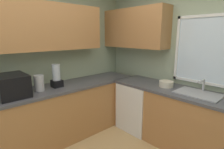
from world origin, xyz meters
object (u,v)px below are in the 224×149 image
dishwasher (139,106)px  bowl (166,84)px  microwave (12,86)px  sink_assembly (198,93)px  kettle (39,83)px  blender_appliance (57,77)px

dishwasher → bowl: (0.49, 0.03, 0.51)m
microwave → sink_assembly: microwave is taller
kettle → sink_assembly: size_ratio=0.40×
kettle → bowl: (1.13, 1.54, -0.07)m
bowl → blender_appliance: 1.71m
dishwasher → blender_appliance: size_ratio=2.34×
bowl → microwave: bearing=-121.4°
microwave → bowl: (1.15, 1.89, -0.10)m
microwave → bowl: microwave is taller
microwave → kettle: size_ratio=2.06×
kettle → sink_assembly: bearing=43.6°
microwave → blender_appliance: bearing=90.0°
microwave → blender_appliance: (0.00, 0.63, 0.02)m
kettle → blender_appliance: bearing=94.1°
dishwasher → kettle: 1.74m
bowl → sink_assembly: bearing=0.8°
sink_assembly → dishwasher: bearing=-177.9°
dishwasher → microwave: microwave is taller
dishwasher → bowl: 0.71m
sink_assembly → bowl: bearing=-179.2°
kettle → dishwasher: bearing=67.1°
bowl → blender_appliance: blender_appliance is taller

